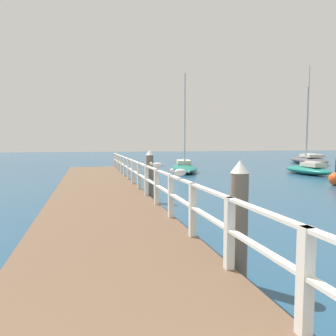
# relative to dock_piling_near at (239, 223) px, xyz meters

# --- Properties ---
(pier_deck) EXTENTS (3.20, 23.99, 0.49)m
(pier_deck) POSITION_rel_dock_piling_near_xyz_m (-1.90, 7.54, -0.76)
(pier_deck) COLOR brown
(pier_deck) RESTS_ON ground_plane
(pier_railing) EXTENTS (0.12, 22.51, 1.02)m
(pier_railing) POSITION_rel_dock_piling_near_xyz_m (-0.38, 7.54, 0.11)
(pier_railing) COLOR silver
(pier_railing) RESTS_ON pier_deck
(dock_piling_near) EXTENTS (0.29, 0.29, 1.99)m
(dock_piling_near) POSITION_rel_dock_piling_near_xyz_m (0.00, 0.00, 0.00)
(dock_piling_near) COLOR #6B6056
(dock_piling_near) RESTS_ON ground_plane
(dock_piling_far) EXTENTS (0.29, 0.29, 1.99)m
(dock_piling_far) POSITION_rel_dock_piling_near_xyz_m (0.00, 7.32, 0.00)
(dock_piling_far) COLOR #6B6056
(dock_piling_far) RESTS_ON ground_plane
(seagull_foreground) EXTENTS (0.48, 0.19, 0.21)m
(seagull_foreground) POSITION_rel_dock_piling_near_xyz_m (-0.39, 1.98, 0.64)
(seagull_foreground) COLOR white
(seagull_foreground) RESTS_ON pier_railing
(seagull_background) EXTENTS (0.48, 0.21, 0.21)m
(seagull_background) POSITION_rel_dock_piling_near_xyz_m (-0.39, 4.23, 0.64)
(seagull_background) COLOR white
(seagull_background) RESTS_ON pier_railing
(boat_0) EXTENTS (3.09, 6.19, 7.50)m
(boat_0) POSITION_rel_dock_piling_near_xyz_m (5.07, 19.23, -0.64)
(boat_0) COLOR #197266
(boat_0) RESTS_ON ground_plane
(boat_1) EXTENTS (4.86, 8.29, 10.52)m
(boat_1) POSITION_rel_dock_piling_near_xyz_m (20.89, 25.00, -0.57)
(boat_1) COLOR #4C4C51
(boat_1) RESTS_ON ground_plane
(boat_2) EXTENTS (1.69, 4.58, 6.26)m
(boat_2) POSITION_rel_dock_piling_near_xyz_m (13.00, 14.97, -0.63)
(boat_2) COLOR #197266
(boat_2) RESTS_ON ground_plane
(channel_buoy) EXTENTS (0.70, 0.70, 1.40)m
(channel_buoy) POSITION_rel_dock_piling_near_xyz_m (10.44, 9.51, -0.65)
(channel_buoy) COLOR #E54C19
(channel_buoy) RESTS_ON ground_plane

